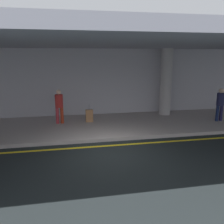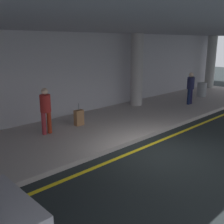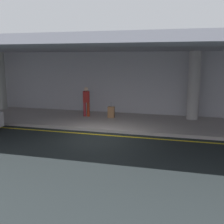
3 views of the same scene
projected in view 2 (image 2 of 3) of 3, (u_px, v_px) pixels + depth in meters
ground_plane at (158, 152)px, 8.55m from camera, size 60.00×60.00×0.00m
sidewalk at (95, 128)px, 10.69m from camera, size 26.00×4.20×0.15m
lane_stripe_yellow at (144, 147)px, 8.93m from camera, size 26.00×0.14×0.01m
support_column_center at (137, 70)px, 13.83m from camera, size 0.64×0.64×3.65m
support_column_right_mid at (211, 62)px, 19.18m from camera, size 0.64×0.64×3.65m
ceiling_overhang at (102, 25)px, 9.36m from camera, size 28.00×13.20×0.30m
terminal_back_wall at (61, 77)px, 11.80m from camera, size 26.00×0.30×3.80m
traveler_with_luggage at (191, 86)px, 14.18m from camera, size 0.38×0.38×1.68m
person_waiting_for_ride at (46, 108)px, 9.56m from camera, size 0.38×0.38×1.68m
suitcase_upright_primary at (79, 118)px, 10.71m from camera, size 0.36×0.22×0.90m
trash_bin_steel at (202, 90)px, 16.32m from camera, size 0.56×0.56×0.85m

